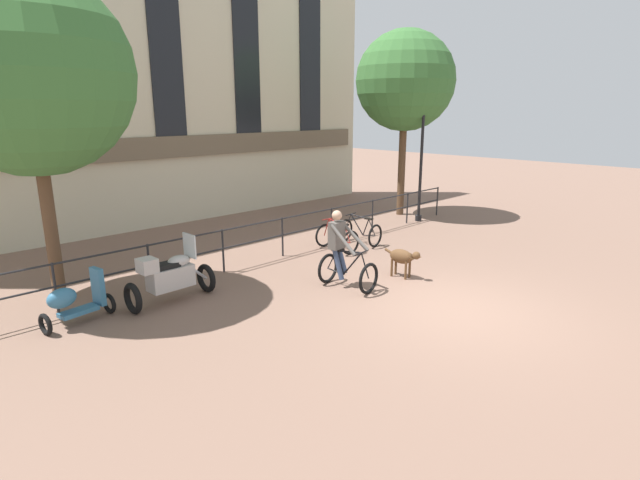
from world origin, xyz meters
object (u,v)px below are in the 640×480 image
object	(u,v)px
parked_scooter	(75,301)
street_lamp	(422,153)
cyclist_with_bike	(343,254)
dog	(403,257)
parked_motorcycle	(170,276)
parked_bicycle_mid_left	(360,232)
parked_bicycle_near_lamp	(337,238)

from	to	relation	value
parked_scooter	street_lamp	size ratio (longest dim) A/B	0.32
street_lamp	cyclist_with_bike	bearing A→B (deg)	-158.72
dog	parked_scooter	bearing A→B (deg)	151.29
parked_motorcycle	parked_scooter	world-z (taller)	parked_motorcycle
parked_motorcycle	parked_bicycle_mid_left	distance (m)	6.17
parked_bicycle_near_lamp	parked_scooter	bearing A→B (deg)	4.09
parked_bicycle_near_lamp	parked_bicycle_mid_left	size ratio (longest dim) A/B	0.99
parked_bicycle_near_lamp	street_lamp	bearing A→B (deg)	-169.18
cyclist_with_bike	parked_motorcycle	xyz separation A→B (m)	(-3.14, 1.82, -0.20)
parked_scooter	parked_bicycle_mid_left	bearing A→B (deg)	-98.76
parked_bicycle_near_lamp	parked_bicycle_mid_left	xyz separation A→B (m)	(0.98, 0.00, 0.00)
dog	street_lamp	bearing A→B (deg)	24.49
parked_bicycle_near_lamp	parked_motorcycle	bearing A→B (deg)	6.79
parked_motorcycle	street_lamp	xyz separation A→B (m)	(9.98, 0.84, 1.81)
cyclist_with_bike	dog	xyz separation A→B (m)	(1.46, -0.55, -0.28)
parked_motorcycle	dog	bearing A→B (deg)	-118.47
dog	parked_bicycle_near_lamp	bearing A→B (deg)	71.18
cyclist_with_bike	parked_motorcycle	world-z (taller)	cyclist_with_bike
cyclist_with_bike	dog	distance (m)	1.59
parked_bicycle_mid_left	cyclist_with_bike	bearing A→B (deg)	29.21
parked_bicycle_mid_left	street_lamp	world-z (taller)	street_lamp
dog	parked_motorcycle	distance (m)	5.18
street_lamp	parked_motorcycle	bearing A→B (deg)	-175.18
cyclist_with_bike	parked_motorcycle	bearing A→B (deg)	144.07
dog	parked_motorcycle	xyz separation A→B (m)	(-4.60, 2.37, 0.07)
parked_bicycle_mid_left	street_lamp	size ratio (longest dim) A/B	0.28
cyclist_with_bike	parked_bicycle_mid_left	bearing A→B (deg)	28.74
parked_scooter	street_lamp	bearing A→B (deg)	-95.98
parked_motorcycle	parked_bicycle_near_lamp	size ratio (longest dim) A/B	1.54
parked_motorcycle	parked_bicycle_near_lamp	world-z (taller)	parked_motorcycle
dog	cyclist_with_bike	bearing A→B (deg)	152.93
dog	parked_bicycle_near_lamp	xyz separation A→B (m)	(0.58, 2.63, -0.13)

